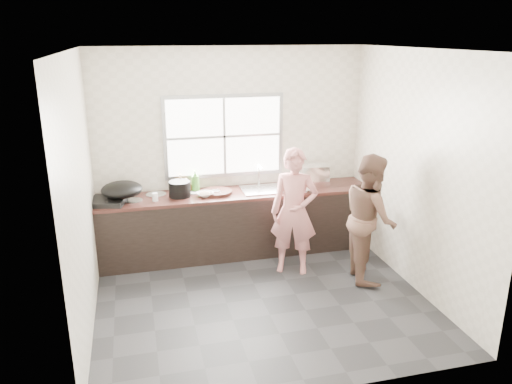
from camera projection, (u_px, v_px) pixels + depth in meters
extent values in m
cube|color=#29292C|center=(261.00, 299.00, 5.61)|extent=(3.60, 3.20, 0.01)
cube|color=silver|center=(262.00, 49.00, 4.79)|extent=(3.60, 3.20, 0.01)
cube|color=beige|center=(231.00, 150.00, 6.68)|extent=(3.60, 0.01, 2.70)
cube|color=silver|center=(80.00, 197.00, 4.78)|extent=(0.01, 3.20, 2.70)
cube|color=beige|center=(417.00, 172.00, 5.62)|extent=(0.01, 3.20, 2.70)
cube|color=beige|center=(317.00, 244.00, 3.72)|extent=(3.60, 0.01, 2.70)
cube|color=black|center=(237.00, 224.00, 6.68)|extent=(3.60, 0.62, 0.82)
cube|color=#391C17|center=(237.00, 193.00, 6.55)|extent=(3.60, 0.64, 0.04)
cube|color=silver|center=(263.00, 190.00, 6.62)|extent=(0.55, 0.45, 0.02)
cylinder|color=silver|center=(259.00, 175.00, 6.76)|extent=(0.02, 0.02, 0.30)
cube|color=#9EA0A5|center=(224.00, 136.00, 6.59)|extent=(1.60, 0.05, 1.10)
cube|color=white|center=(224.00, 136.00, 6.56)|extent=(1.50, 0.01, 1.00)
imported|color=#D4807F|center=(294.00, 216.00, 6.06)|extent=(0.63, 0.53, 1.46)
imported|color=brown|center=(370.00, 217.00, 5.90)|extent=(0.71, 0.84, 1.53)
cylinder|color=black|center=(217.00, 192.00, 6.47)|extent=(0.47, 0.47, 0.04)
cube|color=silver|center=(212.00, 191.00, 6.43)|extent=(0.22, 0.12, 0.01)
imported|color=silver|center=(205.00, 194.00, 6.36)|extent=(0.27, 0.27, 0.05)
imported|color=white|center=(303.00, 189.00, 6.57)|extent=(0.23, 0.23, 0.07)
imported|color=silver|center=(293.00, 191.00, 6.50)|extent=(0.19, 0.19, 0.06)
cylinder|color=black|center=(180.00, 189.00, 6.33)|extent=(0.33, 0.33, 0.20)
cylinder|color=silver|center=(193.00, 192.00, 6.51)|extent=(0.27, 0.27, 0.02)
imported|color=#47912F|center=(195.00, 181.00, 6.52)|extent=(0.12, 0.12, 0.29)
imported|color=#4A2E12|center=(180.00, 183.00, 6.56)|extent=(0.11, 0.11, 0.21)
imported|color=#492A12|center=(187.00, 186.00, 6.52)|extent=(0.16, 0.16, 0.16)
cylinder|color=white|center=(155.00, 197.00, 6.17)|extent=(0.09, 0.09, 0.10)
cube|color=black|center=(108.00, 201.00, 6.09)|extent=(0.49, 0.49, 0.06)
ellipsoid|color=black|center=(122.00, 190.00, 6.12)|extent=(0.59, 0.59, 0.19)
cube|color=white|center=(314.00, 175.00, 6.81)|extent=(0.39, 0.29, 0.28)
cylinder|color=#A8A9AE|center=(134.00, 200.00, 6.19)|extent=(0.24, 0.24, 0.01)
cylinder|color=silver|center=(156.00, 194.00, 6.42)|extent=(0.34, 0.34, 0.01)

